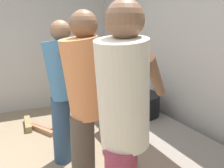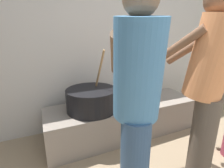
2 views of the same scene
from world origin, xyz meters
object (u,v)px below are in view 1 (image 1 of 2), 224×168
Objects in this scene: cook_in_orange_shirt at (85,99)px; cook_in_blue_shirt at (62,85)px; cooking_pot_main at (136,104)px; cook_in_cream_shirt at (123,122)px.

cook_in_blue_shirt is at bearing -178.02° from cook_in_orange_shirt.
cook_in_blue_shirt is (0.02, -0.93, 0.34)m from cooking_pot_main.
cook_in_orange_shirt is (0.70, -0.91, 0.38)m from cooking_pot_main.
cook_in_orange_shirt is at bearing -52.44° from cooking_pot_main.
cook_in_cream_shirt is at bearing 4.06° from cook_in_orange_shirt.
cook_in_blue_shirt is 0.97× the size of cook_in_orange_shirt.
cook_in_blue_shirt is 1.26m from cook_in_cream_shirt.
cooking_pot_main is at bearing 127.56° from cook_in_orange_shirt.
cooking_pot_main is 0.43× the size of cook_in_cream_shirt.
cooking_pot_main is at bearing 91.21° from cook_in_blue_shirt.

